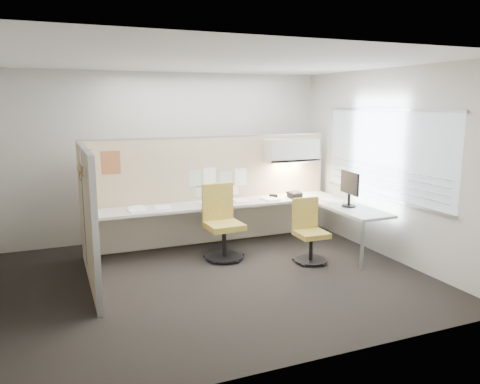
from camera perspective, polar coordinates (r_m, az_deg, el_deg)
name	(u,v)px	position (r m, az deg, el deg)	size (l,w,h in m)	color
floor	(213,279)	(6.33, -3.35, -10.54)	(5.50, 4.50, 0.01)	black
ceiling	(210,60)	(5.92, -3.66, 15.72)	(5.50, 4.50, 0.01)	white
wall_back	(169,156)	(8.11, -8.67, 4.34)	(5.50, 0.02, 2.80)	beige
wall_front	(299,212)	(3.94, 7.17, -2.45)	(5.50, 0.02, 2.80)	beige
wall_right	(386,164)	(7.32, 17.36, 3.28)	(0.02, 4.50, 2.80)	beige
window_pane	(385,154)	(7.29, 17.27, 4.44)	(0.01, 2.80, 1.30)	#909BA8
partition_back	(212,191)	(7.72, -3.44, 0.18)	(4.10, 0.06, 1.75)	beige
partition_left	(87,217)	(6.26, -18.10, -2.87)	(0.06, 2.20, 1.75)	beige
desk	(244,211)	(7.47, 0.53, -2.29)	(4.00, 2.07, 0.73)	beige
overhead_bin	(291,150)	(7.98, 6.25, 5.09)	(0.90, 0.36, 0.38)	beige
task_light_strip	(291,163)	(8.00, 6.22, 3.60)	(0.60, 0.06, 0.02)	#FFEABF
pinned_papers	(217,181)	(7.69, -2.81, 1.34)	(1.01, 0.00, 0.47)	#8CBF8C
poster	(111,163)	(7.25, -15.47, 3.48)	(0.28, 0.00, 0.35)	orange
chair_left	(222,225)	(6.99, -2.22, -4.00)	(0.58, 0.58, 1.09)	black
chair_right	(309,233)	(6.93, 8.42, -4.95)	(0.48, 0.48, 0.91)	black
monitor	(349,187)	(7.30, 13.20, 0.62)	(0.21, 0.51, 0.54)	black
phone	(294,195)	(7.87, 6.65, -0.36)	(0.23, 0.21, 0.12)	black
stapler	(273,196)	(7.88, 4.08, -0.49)	(0.14, 0.04, 0.05)	black
tape_dispenser	(272,196)	(7.86, 3.95, -0.49)	(0.10, 0.06, 0.06)	black
coat_hook	(81,182)	(5.58, -18.80, 1.20)	(0.18, 0.44, 1.33)	silver
paper_stack_0	(136,210)	(7.04, -12.51, -2.20)	(0.23, 0.30, 0.03)	white
paper_stack_1	(163,208)	(7.18, -9.41, -1.88)	(0.23, 0.30, 0.02)	white
paper_stack_2	(207,203)	(7.32, -3.98, -1.41)	(0.23, 0.30, 0.04)	white
paper_stack_3	(241,201)	(7.59, 0.13, -1.05)	(0.23, 0.30, 0.01)	white
paper_stack_4	(270,199)	(7.70, 3.68, -0.86)	(0.23, 0.30, 0.02)	white
paper_stack_5	(332,201)	(7.70, 11.09, -1.04)	(0.23, 0.30, 0.02)	white
paper_stack_6	(138,208)	(7.22, -12.37, -1.90)	(0.23, 0.30, 0.02)	white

